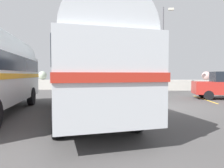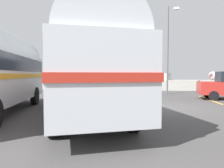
{
  "view_description": "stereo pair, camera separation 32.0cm",
  "coord_description": "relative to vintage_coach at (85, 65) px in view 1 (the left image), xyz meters",
  "views": [
    {
      "loc": [
        -1.51,
        -10.56,
        1.68
      ],
      "look_at": [
        -2.22,
        -2.63,
        1.31
      ],
      "focal_mm": 32.46,
      "sensor_mm": 36.0,
      "label": 1
    },
    {
      "loc": [
        -1.19,
        -10.52,
        1.68
      ],
      "look_at": [
        -2.22,
        -2.63,
        1.31
      ],
      "focal_mm": 32.46,
      "sensor_mm": 36.0,
      "label": 2
    }
  ],
  "objects": [
    {
      "name": "vintage_coach",
      "position": [
        0.0,
        0.0,
        0.0
      ],
      "size": [
        5.27,
        8.87,
        3.7
      ],
      "rotation": [
        0.0,
        0.0,
        0.36
      ],
      "color": "black",
      "rests_on": "ground"
    },
    {
      "name": "lamp_post",
      "position": [
        4.64,
        9.82,
        2.07
      ],
      "size": [
        1.01,
        0.51,
        7.4
      ],
      "color": "#5B5B60",
      "rests_on": "ground"
    },
    {
      "name": "ground",
      "position": [
        3.29,
        2.62,
        -2.04
      ],
      "size": [
        32.0,
        26.0,
        0.02
      ],
      "color": "#464444"
    },
    {
      "name": "breakwater",
      "position": [
        3.2,
        14.42,
        -1.41
      ],
      "size": [
        31.36,
        1.93,
        2.32
      ],
      "color": "#AFABA2",
      "rests_on": "ground"
    }
  ]
}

